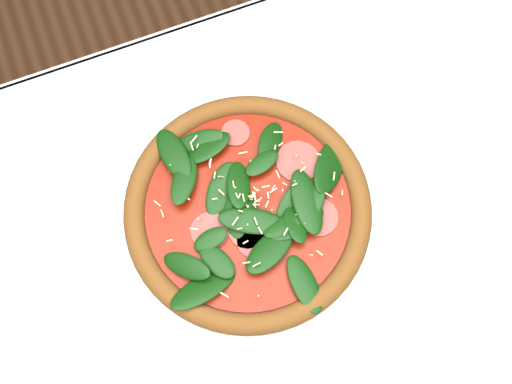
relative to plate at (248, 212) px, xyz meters
name	(u,v)px	position (x,y,z in m)	size (l,w,h in m)	color
ground	(252,336)	(-0.04, -0.10, -0.76)	(6.00, 6.00, 0.00)	brown
dining_table	(249,303)	(-0.04, -0.10, -0.11)	(1.21, 0.81, 0.75)	silver
plate	(248,212)	(0.00, 0.00, 0.00)	(0.37, 0.37, 0.02)	white
pizza	(248,208)	(0.00, 0.00, 0.02)	(0.37, 0.37, 0.04)	brown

